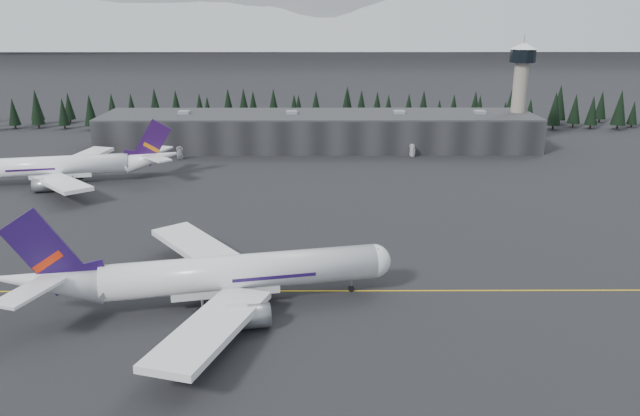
{
  "coord_description": "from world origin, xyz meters",
  "views": [
    {
      "loc": [
        -0.61,
        -106.25,
        48.92
      ],
      "look_at": [
        0.0,
        20.0,
        9.0
      ],
      "focal_mm": 35.0,
      "sensor_mm": 36.0,
      "label": 1
    }
  ],
  "objects_px": {
    "control_tower": "(520,83)",
    "gse_vehicle_a": "(180,157)",
    "jet_main": "(209,275)",
    "terminal": "(319,130)",
    "gse_vehicle_b": "(413,155)",
    "jet_parked": "(70,166)"
  },
  "relations": [
    {
      "from": "gse_vehicle_a",
      "to": "gse_vehicle_b",
      "type": "bearing_deg",
      "value": -10.0
    },
    {
      "from": "jet_main",
      "to": "jet_parked",
      "type": "bearing_deg",
      "value": 112.16
    },
    {
      "from": "control_tower",
      "to": "jet_parked",
      "type": "bearing_deg",
      "value": -160.12
    },
    {
      "from": "gse_vehicle_b",
      "to": "jet_main",
      "type": "bearing_deg",
      "value": -61.16
    },
    {
      "from": "jet_parked",
      "to": "gse_vehicle_a",
      "type": "distance_m",
      "value": 40.47
    },
    {
      "from": "control_tower",
      "to": "jet_main",
      "type": "height_order",
      "value": "control_tower"
    },
    {
      "from": "jet_parked",
      "to": "gse_vehicle_b",
      "type": "height_order",
      "value": "jet_parked"
    },
    {
      "from": "terminal",
      "to": "gse_vehicle_a",
      "type": "distance_m",
      "value": 52.44
    },
    {
      "from": "jet_main",
      "to": "jet_parked",
      "type": "distance_m",
      "value": 98.24
    },
    {
      "from": "terminal",
      "to": "control_tower",
      "type": "xyz_separation_m",
      "value": [
        75.0,
        3.0,
        17.11
      ]
    },
    {
      "from": "gse_vehicle_b",
      "to": "terminal",
      "type": "bearing_deg",
      "value": -154.32
    },
    {
      "from": "jet_main",
      "to": "jet_parked",
      "type": "xyz_separation_m",
      "value": [
        -54.79,
        81.54,
        -0.34
      ]
    },
    {
      "from": "jet_main",
      "to": "gse_vehicle_b",
      "type": "height_order",
      "value": "jet_main"
    },
    {
      "from": "gse_vehicle_a",
      "to": "gse_vehicle_b",
      "type": "distance_m",
      "value": 81.04
    },
    {
      "from": "control_tower",
      "to": "jet_parked",
      "type": "xyz_separation_m",
      "value": [
        -149.1,
        -53.9,
        -18.23
      ]
    },
    {
      "from": "terminal",
      "to": "gse_vehicle_a",
      "type": "xyz_separation_m",
      "value": [
        -48.02,
        -20.29,
        -5.67
      ]
    },
    {
      "from": "terminal",
      "to": "control_tower",
      "type": "height_order",
      "value": "control_tower"
    },
    {
      "from": "jet_parked",
      "to": "gse_vehicle_a",
      "type": "relative_size",
      "value": 13.51
    },
    {
      "from": "control_tower",
      "to": "jet_main",
      "type": "xyz_separation_m",
      "value": [
        -94.31,
        -135.44,
        -17.9
      ]
    },
    {
      "from": "control_tower",
      "to": "terminal",
      "type": "bearing_deg",
      "value": -177.71
    },
    {
      "from": "control_tower",
      "to": "gse_vehicle_a",
      "type": "distance_m",
      "value": 127.26
    },
    {
      "from": "terminal",
      "to": "gse_vehicle_b",
      "type": "distance_m",
      "value": 37.59
    }
  ]
}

